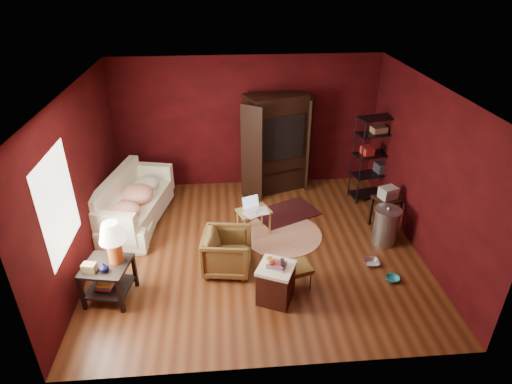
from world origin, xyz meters
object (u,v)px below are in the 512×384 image
(tv_armoire, at_px, (276,142))
(wire_shelving, at_px, (376,155))
(armchair, at_px, (227,250))
(sofa, at_px, (133,203))
(laptop_desk, at_px, (253,213))
(hamper, at_px, (276,282))
(side_table, at_px, (110,254))

(tv_armoire, distance_m, wire_shelving, 2.05)
(tv_armoire, bearing_deg, armchair, -130.96)
(sofa, bearing_deg, laptop_desk, -100.49)
(armchair, bearing_deg, wire_shelving, -46.75)
(hamper, relative_size, laptop_desk, 0.98)
(sofa, bearing_deg, hamper, -130.29)
(armchair, distance_m, laptop_desk, 1.12)
(armchair, relative_size, wire_shelving, 0.43)
(armchair, height_order, tv_armoire, tv_armoire)
(tv_armoire, bearing_deg, sofa, -176.39)
(side_table, xyz_separation_m, tv_armoire, (2.77, 3.21, 0.33))
(side_table, height_order, hamper, side_table)
(hamper, bearing_deg, sofa, 136.06)
(sofa, relative_size, armchair, 2.90)
(laptop_desk, bearing_deg, armchair, -137.53)
(tv_armoire, relative_size, wire_shelving, 1.17)
(sofa, distance_m, wire_shelving, 4.86)
(sofa, height_order, armchair, sofa)
(laptop_desk, bearing_deg, tv_armoire, 49.77)
(hamper, height_order, tv_armoire, tv_armoire)
(tv_armoire, bearing_deg, side_table, -149.93)
(laptop_desk, bearing_deg, wire_shelving, 3.19)
(side_table, bearing_deg, laptop_desk, 34.14)
(side_table, relative_size, laptop_desk, 1.77)
(sofa, relative_size, side_table, 1.75)
(tv_armoire, xyz_separation_m, wire_shelving, (1.97, -0.58, -0.11))
(tv_armoire, bearing_deg, laptop_desk, -128.21)
(sofa, bearing_deg, armchair, -128.51)
(side_table, distance_m, tv_armoire, 4.25)
(armchair, xyz_separation_m, wire_shelving, (3.06, 2.17, 0.59))
(side_table, bearing_deg, hamper, -7.06)
(sofa, distance_m, side_table, 2.05)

